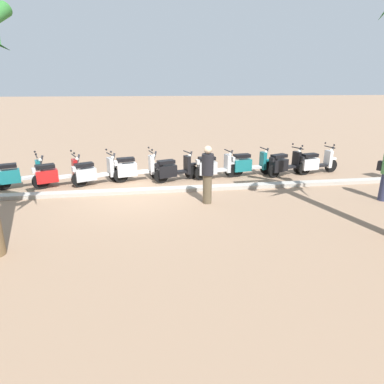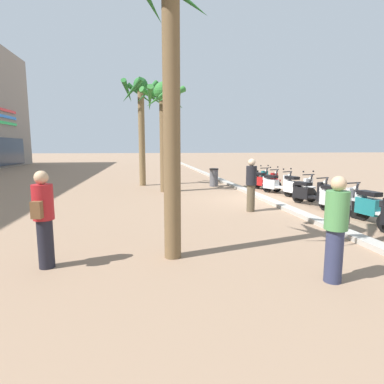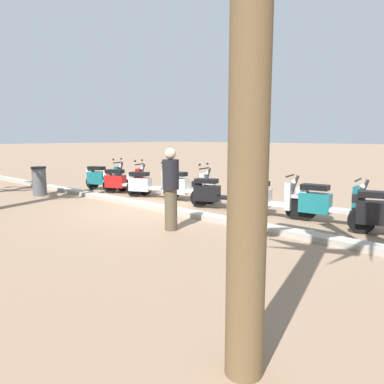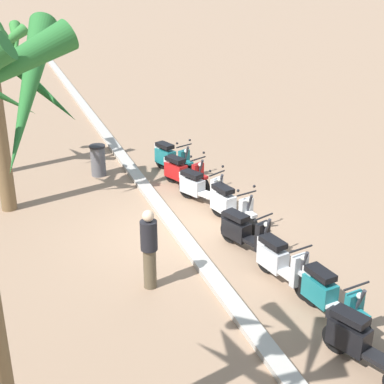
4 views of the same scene
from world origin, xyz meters
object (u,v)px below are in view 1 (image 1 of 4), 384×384
scooter_black_tail_end (284,164)px  scooter_black_mid_centre (173,169)px  scooter_teal_gap_after_mid (249,164)px  scooter_red_far_back (56,174)px  pedestrian_by_palm_tree (207,173)px  scooter_silver_second_in_line (214,167)px  scooter_silver_mid_front (94,172)px  scooter_teal_last_in_row (18,175)px  scooter_white_lead_nearest (315,163)px  scooter_white_mid_rear (135,168)px

scooter_black_tail_end → scooter_black_mid_centre: bearing=1.8°
scooter_teal_gap_after_mid → scooter_black_mid_centre: same height
scooter_red_far_back → pedestrian_by_palm_tree: (-4.76, 2.35, 0.45)m
pedestrian_by_palm_tree → scooter_silver_second_in_line: bearing=-105.9°
scooter_black_tail_end → pedestrian_by_palm_tree: size_ratio=1.03×
scooter_black_tail_end → scooter_silver_second_in_line: 2.75m
scooter_silver_mid_front → scooter_teal_last_in_row: bearing=0.3°
scooter_white_lead_nearest → scooter_silver_mid_front: bearing=1.9°
scooter_red_far_back → scooter_black_tail_end: bearing=-178.5°
scooter_teal_gap_after_mid → pedestrian_by_palm_tree: bearing=52.5°
scooter_black_mid_centre → scooter_red_far_back: bearing=1.1°
scooter_black_tail_end → scooter_teal_gap_after_mid: 1.35m
scooter_black_tail_end → scooter_teal_last_in_row: (9.44, 0.16, -0.00)m
scooter_silver_second_in_line → scooter_teal_last_in_row: 6.70m
scooter_teal_gap_after_mid → scooter_white_mid_rear: 4.27m
scooter_white_lead_nearest → scooter_teal_last_in_row: 10.77m
scooter_silver_second_in_line → scooter_white_mid_rear: scooter_white_mid_rear is taller
scooter_white_mid_rear → pedestrian_by_palm_tree: (-2.14, 2.68, 0.43)m
scooter_silver_mid_front → pedestrian_by_palm_tree: bearing=145.6°
scooter_silver_second_in_line → scooter_black_tail_end: bearing=-179.5°
scooter_black_tail_end → scooter_white_lead_nearest: bearing=-174.7°
scooter_white_mid_rear → scooter_teal_last_in_row: same height
scooter_silver_second_in_line → scooter_red_far_back: scooter_red_far_back is taller
scooter_teal_last_in_row → scooter_black_mid_centre: bearing=-179.7°
scooter_teal_gap_after_mid → scooter_black_mid_centre: (2.90, 0.35, -0.02)m
scooter_black_tail_end → scooter_white_mid_rear: size_ratio=0.97×
scooter_white_mid_rear → scooter_silver_mid_front: same height
scooter_black_tail_end → scooter_teal_gap_after_mid: size_ratio=0.97×
scooter_teal_gap_after_mid → scooter_red_far_back: size_ratio=1.02×
scooter_white_lead_nearest → scooter_white_mid_rear: 6.93m
scooter_black_tail_end → scooter_red_far_back: size_ratio=1.00×
scooter_white_lead_nearest → pedestrian_by_palm_tree: bearing=29.3°
scooter_white_lead_nearest → scooter_silver_mid_front: 8.33m
pedestrian_by_palm_tree → scooter_silver_mid_front: bearing=-34.4°
scooter_teal_gap_after_mid → scooter_black_mid_centre: bearing=6.9°
scooter_white_mid_rear → scooter_teal_last_in_row: 3.84m
scooter_white_mid_rear → scooter_black_tail_end: bearing=178.8°
scooter_black_tail_end → scooter_teal_gap_after_mid: (1.34, -0.22, -0.01)m
scooter_black_tail_end → scooter_red_far_back: (8.23, 0.21, -0.02)m
scooter_silver_second_in_line → scooter_silver_mid_front: scooter_silver_mid_front is taller
scooter_red_far_back → scooter_teal_last_in_row: (1.22, -0.05, 0.01)m
scooter_teal_gap_after_mid → scooter_teal_last_in_row: bearing=2.7°
scooter_white_lead_nearest → scooter_white_mid_rear: size_ratio=0.99×
scooter_teal_gap_after_mid → scooter_silver_mid_front: scooter_silver_mid_front is taller
scooter_white_mid_rear → pedestrian_by_palm_tree: 3.45m
scooter_white_lead_nearest → scooter_silver_second_in_line: 4.07m
scooter_black_mid_centre → scooter_silver_mid_front: scooter_silver_mid_front is taller
scooter_white_lead_nearest → scooter_black_mid_centre: (5.56, 0.26, -0.01)m
scooter_white_lead_nearest → scooter_red_far_back: same height
pedestrian_by_palm_tree → scooter_white_lead_nearest: bearing=-150.7°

